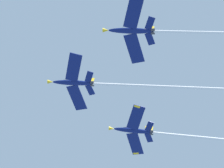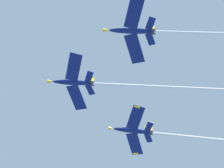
# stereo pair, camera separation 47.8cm
# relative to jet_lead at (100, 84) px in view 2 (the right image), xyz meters

# --- Properties ---
(jet_lead) EXTENTS (31.45, 46.29, 8.76)m
(jet_lead) POSITION_rel_jet_lead_xyz_m (0.00, 0.00, 0.00)
(jet_lead) COLOR navy
(jet_left_wing) EXTENTS (32.00, 47.97, 9.51)m
(jet_left_wing) POSITION_rel_jet_lead_xyz_m (-6.33, -23.71, -2.33)
(jet_left_wing) COLOR navy
(jet_right_wing) EXTENTS (31.44, 44.15, 9.95)m
(jet_right_wing) POSITION_rel_jet_lead_xyz_m (23.53, -6.52, -2.46)
(jet_right_wing) COLOR navy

